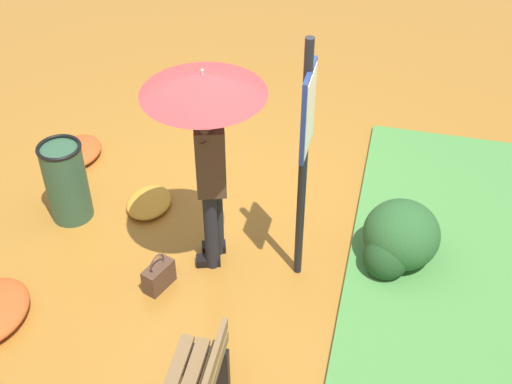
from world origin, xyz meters
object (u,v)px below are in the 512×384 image
at_px(info_sign_post, 306,139).
at_px(trash_bin, 66,181).
at_px(handbag, 159,276).
at_px(person_with_umbrella, 206,121).

distance_m(info_sign_post, trash_bin, 2.54).
height_order(handbag, trash_bin, trash_bin).
bearing_deg(info_sign_post, trash_bin, -95.92).
bearing_deg(info_sign_post, handbag, -68.03).
distance_m(person_with_umbrella, info_sign_post, 0.78).
relative_size(handbag, trash_bin, 0.44).
height_order(person_with_umbrella, handbag, person_with_umbrella).
bearing_deg(handbag, trash_bin, -121.41).
bearing_deg(info_sign_post, person_with_umbrella, -83.08).
xyz_separation_m(person_with_umbrella, trash_bin, (-0.33, -1.55, -1.13)).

